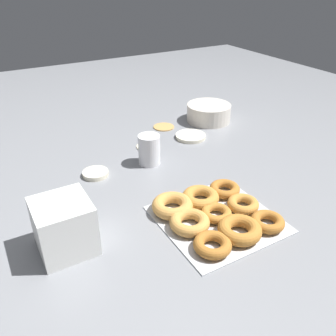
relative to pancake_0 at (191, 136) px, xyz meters
The scene contains 9 objects.
ground_plane 0.26m from the pancake_0, 155.47° to the right, with size 3.00×3.00×0.00m, color gray.
pancake_0 is the anchor object (origin of this frame).
pancake_1 0.14m from the pancake_0, 106.32° to the left, with size 0.08×0.08×0.01m, color tan.
pancake_2 0.42m from the pancake_0, 167.99° to the right, with size 0.08×0.08×0.01m, color silver.
pancake_3 0.18m from the pancake_0, behind, with size 0.08×0.08×0.01m, color beige.
donut_tray 0.50m from the pancake_0, 116.22° to the right, with size 0.29×0.28×0.04m.
batter_bowl 0.19m from the pancake_0, 33.92° to the left, with size 0.18×0.18×0.07m.
container_stack 0.69m from the pancake_0, 147.53° to the right, with size 0.12×0.13×0.13m.
paper_cup 0.25m from the pancake_0, 156.25° to the right, with size 0.07×0.07×0.10m.
Camera 1 is at (-0.45, -0.92, 0.58)m, focal length 38.00 mm.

